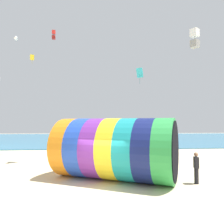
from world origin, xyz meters
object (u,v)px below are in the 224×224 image
at_px(bystander_near_water, 171,153).
at_px(bystander_mid_beach, 137,151).
at_px(kite_yellow_diamond, 32,58).
at_px(kite_white_box, 195,38).
at_px(giant_inflatable_tube, 115,149).
at_px(kite_white_parafoil, 16,38).
at_px(kite_handler, 196,168).
at_px(kite_cyan_diamond, 140,73).
at_px(bystander_far_left, 139,145).
at_px(kite_red_box, 54,35).

relative_size(bystander_near_water, bystander_mid_beach, 0.91).
bearing_deg(kite_yellow_diamond, kite_white_box, -41.33).
relative_size(giant_inflatable_tube, kite_white_parafoil, 6.37).
xyz_separation_m(kite_handler, kite_white_box, (1.56, 3.19, 8.74)).
bearing_deg(bystander_mid_beach, kite_handler, -74.99).
height_order(kite_white_box, bystander_mid_beach, kite_white_box).
distance_m(kite_white_box, bystander_near_water, 9.52).
bearing_deg(giant_inflatable_tube, bystander_mid_beach, 67.41).
height_order(kite_white_box, bystander_near_water, kite_white_box).
relative_size(kite_cyan_diamond, kite_yellow_diamond, 1.54).
distance_m(giant_inflatable_tube, bystander_far_left, 12.98).
relative_size(kite_white_parafoil, bystander_near_water, 0.78).
bearing_deg(kite_white_parafoil, kite_cyan_diamond, -2.45).
bearing_deg(kite_red_box, kite_yellow_diamond, 127.12).
xyz_separation_m(giant_inflatable_tube, bystander_mid_beach, (2.54, 6.10, -0.93)).
bearing_deg(kite_handler, bystander_far_left, 92.49).
relative_size(giant_inflatable_tube, kite_cyan_diamond, 4.22).
distance_m(kite_cyan_diamond, bystander_mid_beach, 10.48).
bearing_deg(bystander_mid_beach, kite_red_box, 151.01).
bearing_deg(kite_handler, bystander_mid_beach, 105.01).
bearing_deg(kite_white_box, kite_cyan_diamond, 101.45).
height_order(kite_red_box, bystander_near_water, kite_red_box).
relative_size(kite_handler, kite_white_parafoil, 1.39).
xyz_separation_m(kite_handler, kite_cyan_diamond, (-0.51, 13.39, 8.49)).
bearing_deg(kite_handler, bystander_near_water, 82.36).
distance_m(kite_red_box, bystander_far_left, 15.89).
distance_m(kite_red_box, bystander_near_water, 17.64).
xyz_separation_m(kite_white_parafoil, bystander_far_left, (14.62, -0.39, -12.61)).
bearing_deg(giant_inflatable_tube, kite_white_parafoil, 130.02).
height_order(giant_inflatable_tube, kite_yellow_diamond, kite_yellow_diamond).
bearing_deg(kite_cyan_diamond, bystander_far_left, 109.26).
bearing_deg(bystander_far_left, kite_cyan_diamond, -70.74).
xyz_separation_m(kite_handler, kite_yellow_diamond, (-14.18, 17.03, 11.17)).
bearing_deg(bystander_far_left, bystander_mid_beach, -102.59).
xyz_separation_m(kite_white_box, bystander_far_left, (-2.15, 10.43, -8.81)).
relative_size(kite_cyan_diamond, kite_red_box, 1.83).
height_order(kite_yellow_diamond, bystander_near_water, kite_yellow_diamond).
height_order(kite_yellow_diamond, bystander_mid_beach, kite_yellow_diamond).
distance_m(kite_white_box, kite_yellow_diamond, 21.10).
xyz_separation_m(kite_cyan_diamond, kite_red_box, (-9.92, -1.31, 3.83)).
height_order(kite_white_box, kite_red_box, kite_red_box).
relative_size(kite_handler, kite_yellow_diamond, 1.41).
bearing_deg(kite_yellow_diamond, kite_white_parafoil, -108.81).
bearing_deg(kite_white_parafoil, bystander_mid_beach, -26.60).
height_order(kite_handler, kite_yellow_diamond, kite_yellow_diamond).
relative_size(kite_cyan_diamond, bystander_mid_beach, 1.08).
bearing_deg(giant_inflatable_tube, kite_red_box, 118.71).
bearing_deg(kite_cyan_diamond, bystander_near_water, -78.14).
bearing_deg(giant_inflatable_tube, kite_handler, -15.97).
distance_m(giant_inflatable_tube, kite_cyan_diamond, 14.81).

